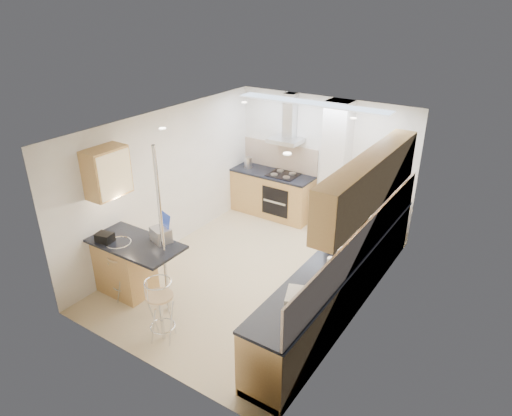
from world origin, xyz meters
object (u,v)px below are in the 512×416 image
Objects in this scene: laptop at (161,235)px; bar_stool_end at (161,311)px; microwave at (347,233)px; bar_stool_near at (123,270)px; bread_bin at (298,300)px.

laptop reaches higher than bar_stool_end.
microwave is 2.78m from bar_stool_end.
bread_bin reaches higher than bar_stool_near.
bar_stool_end is at bearing 147.16° from microwave.
laptop is at bearing 153.09° from bread_bin.
microwave is at bearing 73.25° from bread_bin.
microwave reaches higher than laptop.
bar_stool_end is (0.66, -0.75, -0.58)m from laptop.
laptop reaches higher than bar_stool_near.
bar_stool_near reaches higher than bar_stool_end.
bread_bin is (0.13, -1.68, -0.07)m from microwave.
bar_stool_near is 2.76× the size of bread_bin.
laptop is 0.85× the size of bread_bin.
microwave is at bearing 51.29° from laptop.
microwave reaches higher than bar_stool_end.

